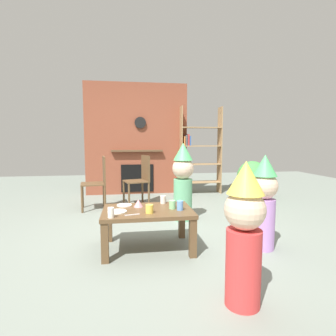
% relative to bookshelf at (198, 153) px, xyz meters
% --- Properties ---
extents(ground_plane, '(12.00, 12.00, 0.00)m').
position_rel_bookshelf_xyz_m(ground_plane, '(-1.11, -2.40, -0.90)').
color(ground_plane, gray).
extents(brick_fireplace_feature, '(2.20, 0.28, 2.40)m').
position_rel_bookshelf_xyz_m(brick_fireplace_feature, '(-1.32, 0.20, 0.29)').
color(brick_fireplace_feature, brown).
rests_on(brick_fireplace_feature, ground_plane).
extents(bookshelf, '(0.90, 0.28, 1.90)m').
position_rel_bookshelf_xyz_m(bookshelf, '(0.00, 0.00, 0.00)').
color(bookshelf, '#9E7A51').
rests_on(bookshelf, ground_plane).
extents(coffee_table, '(0.95, 0.65, 0.43)m').
position_rel_bookshelf_xyz_m(coffee_table, '(-1.32, -2.93, -0.54)').
color(coffee_table, brown).
rests_on(coffee_table, ground_plane).
extents(paper_cup_near_left, '(0.08, 0.08, 0.09)m').
position_rel_bookshelf_xyz_m(paper_cup_near_left, '(-1.31, -3.08, -0.43)').
color(paper_cup_near_left, '#F2CC4C').
rests_on(paper_cup_near_left, coffee_table).
extents(paper_cup_near_right, '(0.07, 0.07, 0.10)m').
position_rel_bookshelf_xyz_m(paper_cup_near_right, '(-0.98, -3.01, -0.42)').
color(paper_cup_near_right, '#669EE0').
rests_on(paper_cup_near_right, coffee_table).
extents(paper_cup_center, '(0.07, 0.07, 0.09)m').
position_rel_bookshelf_xyz_m(paper_cup_center, '(-1.05, -2.94, -0.42)').
color(paper_cup_center, '#8CD18C').
rests_on(paper_cup_center, coffee_table).
extents(paper_cup_far_left, '(0.06, 0.06, 0.09)m').
position_rel_bookshelf_xyz_m(paper_cup_far_left, '(-1.12, -2.68, -0.42)').
color(paper_cup_far_left, silver).
rests_on(paper_cup_far_left, coffee_table).
extents(paper_cup_far_right, '(0.06, 0.06, 0.10)m').
position_rel_bookshelf_xyz_m(paper_cup_far_right, '(-1.68, -3.19, -0.42)').
color(paper_cup_far_right, silver).
rests_on(paper_cup_far_right, coffee_table).
extents(paper_plate_front, '(0.19, 0.19, 0.01)m').
position_rel_bookshelf_xyz_m(paper_plate_front, '(-1.63, -2.99, -0.46)').
color(paper_plate_front, white).
rests_on(paper_plate_front, coffee_table).
extents(paper_plate_rear, '(0.17, 0.17, 0.01)m').
position_rel_bookshelf_xyz_m(paper_plate_rear, '(-1.56, -2.73, -0.46)').
color(paper_plate_rear, white).
rests_on(paper_plate_rear, coffee_table).
extents(birthday_cake_slice, '(0.10, 0.10, 0.08)m').
position_rel_bookshelf_xyz_m(birthday_cake_slice, '(-1.41, -2.80, -0.43)').
color(birthday_cake_slice, pink).
rests_on(birthday_cake_slice, coffee_table).
extents(table_fork, '(0.15, 0.05, 0.01)m').
position_rel_bookshelf_xyz_m(table_fork, '(-1.48, -3.12, -0.47)').
color(table_fork, silver).
rests_on(table_fork, coffee_table).
extents(child_with_cone_hat, '(0.28, 0.28, 1.03)m').
position_rel_bookshelf_xyz_m(child_with_cone_hat, '(-0.73, -4.03, -0.36)').
color(child_with_cone_hat, '#D13838').
rests_on(child_with_cone_hat, ground_plane).
extents(child_in_pink, '(0.28, 0.28, 1.02)m').
position_rel_bookshelf_xyz_m(child_in_pink, '(-0.09, -3.10, -0.37)').
color(child_in_pink, '#B27FCC').
rests_on(child_in_pink, ground_plane).
extents(child_by_the_chairs, '(0.31, 0.31, 1.13)m').
position_rel_bookshelf_xyz_m(child_by_the_chairs, '(-0.73, -1.93, -0.30)').
color(child_by_the_chairs, '#66B27F').
rests_on(child_by_the_chairs, ground_plane).
extents(dining_chair_left, '(0.45, 0.45, 0.90)m').
position_rel_bookshelf_xyz_m(dining_chair_left, '(-2.01, -1.11, -0.39)').
color(dining_chair_left, brown).
rests_on(dining_chair_left, ground_plane).
extents(dining_chair_middle, '(0.49, 0.49, 0.90)m').
position_rel_bookshelf_xyz_m(dining_chair_middle, '(-1.29, -0.92, -0.39)').
color(dining_chair_middle, brown).
rests_on(dining_chair_middle, ground_plane).
extents(potted_plant_tall, '(0.59, 0.59, 0.77)m').
position_rel_bookshelf_xyz_m(potted_plant_tall, '(0.87, -0.88, -0.45)').
color(potted_plant_tall, beige).
rests_on(potted_plant_tall, ground_plane).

